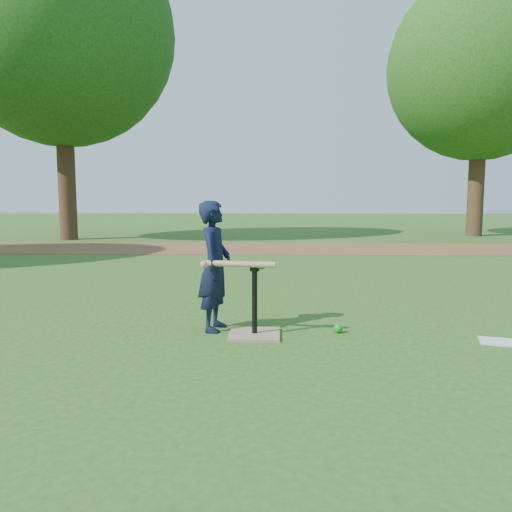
{
  "coord_description": "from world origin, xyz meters",
  "views": [
    {
      "loc": [
        0.1,
        -4.41,
        1.15
      ],
      "look_at": [
        -0.08,
        0.05,
        0.65
      ],
      "focal_mm": 35.0,
      "sensor_mm": 36.0,
      "label": 1
    }
  ],
  "objects": [
    {
      "name": "ground",
      "position": [
        0.0,
        0.0,
        0.0
      ],
      "size": [
        80.0,
        80.0,
        0.0
      ],
      "primitive_type": "plane",
      "color": "#285116",
      "rests_on": "ground"
    },
    {
      "name": "dirt_strip",
      "position": [
        0.0,
        7.5,
        0.01
      ],
      "size": [
        24.0,
        3.0,
        0.01
      ],
      "primitive_type": "cube",
      "color": "brown",
      "rests_on": "ground"
    },
    {
      "name": "child",
      "position": [
        -0.44,
        -0.07,
        0.57
      ],
      "size": [
        0.32,
        0.45,
        1.15
      ],
      "primitive_type": "imported",
      "rotation": [
        0.0,
        0.0,
        1.45
      ],
      "color": "black",
      "rests_on": "ground"
    },
    {
      "name": "wiffle_ball_ground",
      "position": [
        0.64,
        -0.14,
        0.04
      ],
      "size": [
        0.08,
        0.08,
        0.08
      ],
      "primitive_type": "sphere",
      "color": "#0D961F",
      "rests_on": "ground"
    },
    {
      "name": "clipboard",
      "position": [
        1.92,
        -0.39,
        0.01
      ],
      "size": [
        0.35,
        0.3,
        0.01
      ],
      "primitive_type": "cube",
      "rotation": [
        0.0,
        0.0,
        -0.27
      ],
      "color": "silver",
      "rests_on": "ground"
    },
    {
      "name": "batting_tee",
      "position": [
        -0.08,
        -0.25,
        0.11
      ],
      "size": [
        0.43,
        0.43,
        0.61
      ],
      "color": "#93835D",
      "rests_on": "ground"
    },
    {
      "name": "swing_action",
      "position": [
        -0.2,
        -0.27,
        0.62
      ],
      "size": [
        0.63,
        0.15,
        0.08
      ],
      "color": "tan",
      "rests_on": "ground"
    },
    {
      "name": "tree_left",
      "position": [
        -6.0,
        10.0,
        5.87
      ],
      "size": [
        6.4,
        6.4,
        9.08
      ],
      "color": "#382316",
      "rests_on": "ground"
    },
    {
      "name": "tree_right",
      "position": [
        6.5,
        12.0,
        5.29
      ],
      "size": [
        5.8,
        5.8,
        8.21
      ],
      "color": "#382316",
      "rests_on": "ground"
    }
  ]
}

